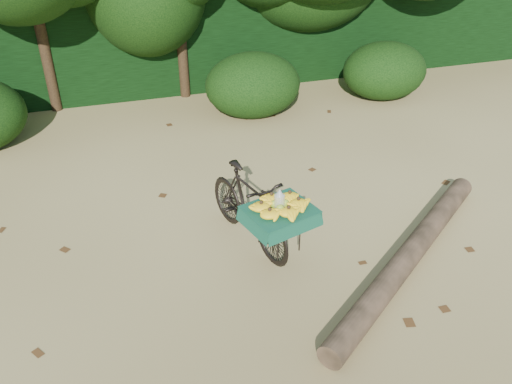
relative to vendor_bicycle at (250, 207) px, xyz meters
name	(u,v)px	position (x,y,z in m)	size (l,w,h in m)	color
ground	(231,289)	(-0.41, -0.72, -0.48)	(80.00, 80.00, 0.00)	tan
vendor_bicycle	(250,207)	(0.00, 0.00, 0.00)	(1.01, 1.75, 0.95)	black
fallen_log	(409,255)	(1.56, -0.90, -0.36)	(0.26, 0.26, 3.55)	brown
hedge_backdrop	(148,36)	(-0.41, 5.58, 0.42)	(26.00, 1.80, 1.80)	black
bush_clumps	(196,94)	(0.09, 3.58, -0.03)	(8.80, 1.70, 0.90)	black
leaf_litter	(217,251)	(-0.41, -0.07, -0.48)	(7.00, 7.30, 0.01)	#462B12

